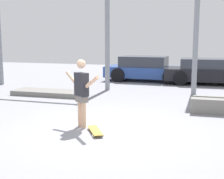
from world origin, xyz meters
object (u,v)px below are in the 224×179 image
at_px(skateboarder, 82,90).
at_px(parked_car_black, 207,71).
at_px(parked_car_blue, 146,69).
at_px(manual_pad, 49,93).
at_px(skateboard, 95,130).

height_order(skateboarder, parked_car_black, skateboarder).
distance_m(skateboarder, parked_car_blue, 8.98).
bearing_deg(manual_pad, skateboard, -50.11).
bearing_deg(skateboarder, manual_pad, 163.23).
bearing_deg(manual_pad, skateboarder, -51.66).
xyz_separation_m(skateboard, parked_car_black, (2.32, 9.13, 0.54)).
height_order(skateboarder, manual_pad, skateboarder).
bearing_deg(manual_pad, parked_car_black, 41.22).
relative_size(skateboarder, parked_car_black, 0.41).
relative_size(skateboard, parked_car_black, 0.20).
distance_m(skateboard, parked_car_black, 9.43).
xyz_separation_m(skateboard, parked_car_blue, (-0.70, 9.36, 0.56)).
bearing_deg(skateboarder, parked_car_blue, 126.23).
distance_m(skateboard, manual_pad, 5.34).
height_order(skateboard, manual_pad, manual_pad).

